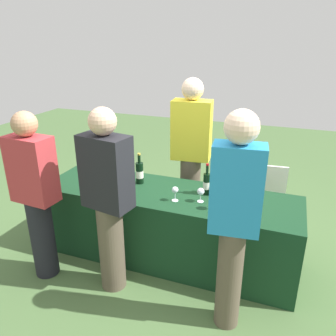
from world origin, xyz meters
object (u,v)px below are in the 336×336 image
(wine_bottle_3, at_px, (223,183))
(menu_board, at_px, (257,194))
(wine_glass_1, at_px, (175,191))
(wine_glass_3, at_px, (213,200))
(wine_bottle_2, at_px, (207,184))
(guest_0, at_px, (36,193))
(wine_bottle_4, at_px, (236,186))
(server_pouring, at_px, (191,151))
(guest_1, at_px, (108,198))
(wine_glass_2, at_px, (201,192))
(guest_2, at_px, (234,216))
(wine_glass_0, at_px, (131,183))
(wine_bottle_1, at_px, (140,173))
(wine_bottle_0, at_px, (124,171))

(wine_bottle_3, relative_size, menu_board, 0.40)
(wine_glass_1, xyz_separation_m, wine_glass_3, (0.35, -0.04, -0.01))
(wine_bottle_2, bearing_deg, guest_0, -151.17)
(wine_bottle_4, xyz_separation_m, wine_glass_3, (-0.15, -0.30, -0.02))
(server_pouring, bearing_deg, guest_1, 68.60)
(guest_0, height_order, menu_board, guest_0)
(wine_glass_2, bearing_deg, server_pouring, 113.24)
(server_pouring, height_order, menu_board, server_pouring)
(wine_glass_1, relative_size, guest_2, 0.08)
(wine_bottle_4, bearing_deg, wine_bottle_3, 161.36)
(guest_0, distance_m, guest_2, 1.73)
(wine_bottle_4, bearing_deg, server_pouring, 138.25)
(wine_glass_2, distance_m, menu_board, 1.26)
(wine_glass_0, distance_m, guest_2, 1.21)
(wine_bottle_1, relative_size, wine_bottle_4, 0.99)
(wine_bottle_3, xyz_separation_m, wine_glass_3, (-0.02, -0.34, -0.01))
(wine_bottle_0, distance_m, wine_glass_0, 0.27)
(wine_bottle_4, relative_size, menu_board, 0.43)
(wine_bottle_4, relative_size, wine_glass_3, 2.41)
(wine_bottle_3, xyz_separation_m, menu_board, (0.26, 0.87, -0.46))
(wine_bottle_3, relative_size, server_pouring, 0.17)
(wine_bottle_3, bearing_deg, guest_0, -151.40)
(wine_bottle_0, distance_m, wine_bottle_1, 0.17)
(guest_0, xyz_separation_m, guest_1, (0.68, 0.07, 0.04))
(menu_board, bearing_deg, wine_bottle_4, -103.52)
(server_pouring, relative_size, guest_0, 1.11)
(guest_1, bearing_deg, wine_bottle_2, 55.25)
(wine_glass_2, bearing_deg, wine_glass_0, -178.13)
(wine_bottle_0, xyz_separation_m, wine_bottle_1, (0.17, 0.01, 0.01))
(wine_bottle_0, height_order, wine_glass_3, wine_bottle_0)
(guest_1, height_order, guest_2, guest_2)
(wine_glass_3, bearing_deg, wine_bottle_4, 63.98)
(wine_bottle_0, xyz_separation_m, guest_2, (1.25, -0.74, 0.12))
(wine_bottle_1, distance_m, menu_board, 1.51)
(wine_bottle_4, distance_m, guest_1, 1.17)
(wine_glass_3, xyz_separation_m, guest_0, (-1.47, -0.47, 0.03))
(wine_bottle_4, xyz_separation_m, menu_board, (0.13, 0.91, -0.47))
(server_pouring, bearing_deg, menu_board, -158.11)
(wine_bottle_4, height_order, guest_2, guest_2)
(wine_bottle_4, distance_m, server_pouring, 0.80)
(guest_1, bearing_deg, wine_glass_1, 55.32)
(guest_2, distance_m, menu_board, 1.77)
(wine_glass_3, bearing_deg, wine_bottle_2, 114.29)
(wine_glass_0, bearing_deg, guest_0, -140.07)
(wine_bottle_2, distance_m, wine_glass_1, 0.33)
(wine_bottle_0, xyz_separation_m, guest_0, (-0.47, -0.75, 0.01))
(wine_glass_3, distance_m, menu_board, 1.32)
(wine_bottle_2, distance_m, guest_0, 1.54)
(guest_2, bearing_deg, wine_bottle_1, 138.47)
(wine_bottle_4, bearing_deg, wine_glass_2, -144.54)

